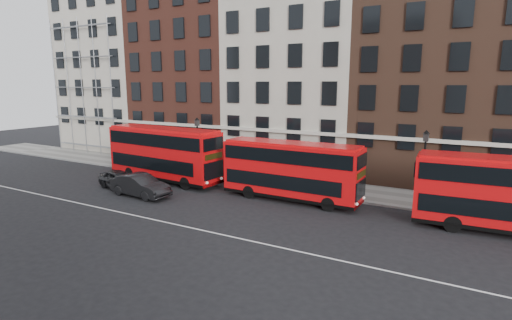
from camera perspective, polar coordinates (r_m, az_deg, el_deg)
The scene contains 12 objects.
ground at distance 26.87m, azimuth -9.33°, elevation -7.64°, with size 120.00×120.00×0.00m, color black.
pavement at distance 35.32m, azimuth 1.33°, elevation -2.87°, with size 80.00×5.00×0.15m, color slate.
kerb at distance 33.19m, azimuth -0.70°, elevation -3.75°, with size 80.00×0.30×0.16m, color gray.
road_centre_line at distance 25.43m, azimuth -12.17°, elevation -8.81°, with size 70.00×0.12×0.01m, color white.
building_terrace at distance 41.12m, azimuth 5.97°, elevation 13.30°, with size 64.00×11.95×22.00m.
bus_b at distance 35.73m, azimuth -13.06°, elevation 1.03°, with size 11.39×3.55×4.71m.
bus_c at distance 29.12m, azimuth 4.97°, elevation -1.37°, with size 10.30×2.64×4.31m.
car_rear at distance 34.30m, azimuth -18.89°, elevation -2.69°, with size 1.81×4.49×1.53m, color black.
car_front at distance 31.68m, azimuth -16.23°, elevation -3.50°, with size 1.78×5.09×1.68m, color black.
lamp_post_left at distance 36.54m, azimuth -8.34°, elevation 2.29°, with size 0.44×0.44×5.33m.
lamp_post_right at distance 28.82m, azimuth 22.84°, elevation -0.76°, with size 0.44×0.44×5.33m.
iron_railings at distance 37.09m, azimuth 2.93°, elevation -1.29°, with size 6.60×0.06×1.00m, color black, non-canonical shape.
Camera 1 is at (16.06, -19.81, 8.48)m, focal length 28.00 mm.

